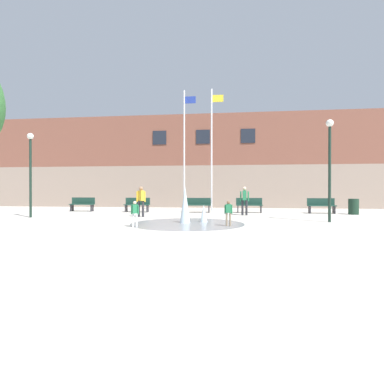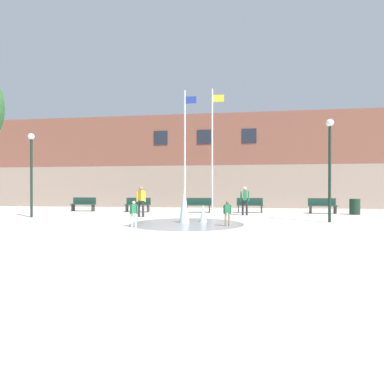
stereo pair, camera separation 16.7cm
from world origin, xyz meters
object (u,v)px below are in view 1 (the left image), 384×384
Objects in this scene: park_bench_near_trashcan at (321,205)px; child_with_pink_shirt at (135,212)px; park_bench_center at (198,205)px; lamp_post_right_lane at (330,156)px; child_running at (228,211)px; lamp_post_left_lane at (30,163)px; teen_by_trashcan at (244,198)px; park_bench_under_right_flagpole at (249,205)px; park_bench_far_left at (82,204)px; adult_watching at (141,199)px; park_bench_under_left_flagpole at (137,204)px; flagpole_right at (212,147)px; trash_can at (354,207)px.

child_with_pink_shirt is at bearing -139.62° from park_bench_near_trashcan.
lamp_post_right_lane is at bearing -38.11° from park_bench_center.
lamp_post_right_lane is at bearing 21.16° from child_running.
teen_by_trashcan is at bearing 13.38° from lamp_post_left_lane.
park_bench_under_right_flagpole and park_bench_near_trashcan have the same top height.
child_running is at bearing -36.57° from park_bench_far_left.
park_bench_center is at bearing 58.77° from teen_by_trashcan.
child_with_pink_shirt is (-1.66, -7.60, 0.10)m from park_bench_center.
park_bench_under_right_flagpole is 1.62× the size of child_running.
child_with_pink_shirt reaches higher than park_bench_center.
park_bench_far_left is 1.01× the size of adult_watching.
park_bench_under_left_flagpole is 1.62× the size of child_with_pink_shirt.
park_bench_under_left_flagpole is at bearing 154.44° from lamp_post_right_lane.
park_bench_far_left is at bearing 178.59° from park_bench_center.
child_with_pink_shirt reaches higher than park_bench_under_left_flagpole.
park_bench_under_left_flagpole is at bearing 150.99° from adult_watching.
park_bench_center is at bearing -144.60° from flagpole_right.
park_bench_under_left_flagpole is at bearing -3.75° from park_bench_far_left.
child_with_pink_shirt is 3.59m from child_running.
park_bench_center is 1.00× the size of park_bench_under_right_flagpole.
park_bench_near_trashcan is 1.70m from trash_can.
park_bench_far_left is at bearing -95.11° from child_with_pink_shirt.
park_bench_near_trashcan is at bearing 76.89° from lamp_post_right_lane.
park_bench_under_left_flagpole is 1.78× the size of trash_can.
park_bench_under_right_flagpole is at bearing 2.17° from park_bench_under_left_flagpole.
teen_by_trashcan is (-0.40, -1.98, 0.45)m from park_bench_under_right_flagpole.
teen_by_trashcan is 6.41m from trash_can.
teen_by_trashcan is at bearing 137.95° from lamp_post_right_lane.
lamp_post_left_lane reaches higher than park_bench_under_left_flagpole.
lamp_post_left_lane is at bearing -151.85° from park_bench_center.
park_bench_near_trashcan is at bearing -0.19° from park_bench_far_left.
park_bench_under_right_flagpole is at bearing 76.42° from child_running.
park_bench_far_left is at bearing -175.01° from adult_watching.
lamp_post_left_lane is at bearing -69.23° from child_with_pink_shirt.
adult_watching is at bearing -165.65° from trash_can.
teen_by_trashcan is (2.78, -1.77, 0.45)m from park_bench_center.
park_bench_under_right_flagpole is 7.23m from child_running.
adult_watching is 0.35× the size of lamp_post_right_lane.
trash_can is (12.93, -0.40, -0.03)m from park_bench_under_left_flagpole.
park_bench_center is at bearing 177.06° from trash_can.
lamp_post_right_lane reaches higher than trash_can.
teen_by_trashcan is 1.77× the size of trash_can.
park_bench_center is 0.37× the size of lamp_post_left_lane.
child_with_pink_shirt is (6.04, -7.79, 0.10)m from park_bench_far_left.
flagpole_right reaches higher than park_bench_center.
park_bench_far_left is 1.78× the size of trash_can.
adult_watching is at bearing -160.41° from park_bench_near_trashcan.
child_with_pink_shirt is 0.62× the size of adult_watching.
park_bench_far_left is 1.00× the size of park_bench_near_trashcan.
park_bench_under_right_flagpole is 2.07m from teen_by_trashcan.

